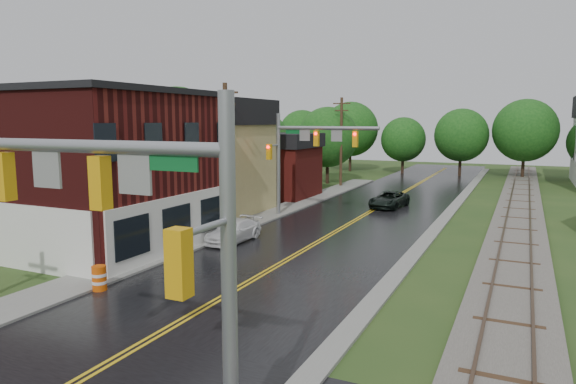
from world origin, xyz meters
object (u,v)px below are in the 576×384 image
Objects in this scene: tree_left_c at (260,143)px; construction_barrel at (99,278)px; suv_dark at (389,200)px; brick_building at (70,167)px; tree_left_a at (72,143)px; traffic_signal_near at (132,213)px; tree_left_b at (178,132)px; pickup_white at (234,231)px; utility_pole_c at (341,140)px; traffic_signal_far at (306,146)px; utility_pole_b at (226,153)px; tree_left_e at (329,139)px.

construction_barrel is (8.98, -30.65, -4.01)m from tree_left_c.
suv_dark is at bearing -23.82° from tree_left_c.
tree_left_a is at bearing 136.87° from brick_building.
traffic_signal_near is 36.73m from tree_left_b.
utility_pole_c is at bearing 97.67° from pickup_white.
traffic_signal_near is 0.96× the size of tree_left_c.
pickup_white is at bearing -95.76° from traffic_signal_far.
utility_pole_c reaches higher than traffic_signal_near.
utility_pole_b is (-10.27, 20.00, -0.25)m from traffic_signal_near.
utility_pole_c is at bearing 78.91° from brick_building.
tree_left_c reaches higher than traffic_signal_far.
tree_left_b is at bearing -169.29° from suv_dark.
utility_pole_c is 1.04× the size of tree_left_a.
tree_left_c is at bearing 71.57° from tree_left_a.
tree_left_b is 26.62m from construction_barrel.
traffic_signal_far is at bearing 105.52° from traffic_signal_near.
tree_left_c is 1.86× the size of pickup_white.
tree_left_a is 26.40m from tree_left_e.
traffic_signal_near is 18.88m from pickup_white.
utility_pole_c is 2.18× the size of pickup_white.
utility_pole_b is 5.87m from pickup_white.
tree_left_e is 27.95m from pickup_white.
utility_pole_c is 0.93× the size of tree_left_b.
tree_left_e is at bearing 101.51° from pickup_white.
tree_left_b is 2.35× the size of pickup_white.
traffic_signal_near is 43.24m from utility_pole_c.
utility_pole_c reaches higher than tree_left_a.
utility_pole_b reaches higher than suv_dark.
utility_pole_c is at bearing 101.09° from traffic_signal_far.
tree_left_a is at bearing -179.55° from utility_pole_b.
traffic_signal_far is at bearing -18.81° from tree_left_b.
utility_pole_c is 2.79m from tree_left_e.
tree_left_a reaches higher than tree_left_e.
utility_pole_c reaches higher than tree_left_e.
pickup_white is (9.53, -21.26, -3.91)m from tree_left_c.
tree_left_c is (-7.05, -4.10, -0.21)m from utility_pole_c.
tree_left_e reaches higher than construction_barrel.
tree_left_a is 18.98m from tree_left_c.
tree_left_b reaches higher than construction_barrel.
suv_dark is (7.60, -10.57, -4.09)m from utility_pole_c.
tree_left_b is at bearing 125.49° from traffic_signal_near.
utility_pole_b reaches higher than construction_barrel.
construction_barrel is (1.93, -34.75, -4.22)m from utility_pole_c.
construction_barrel is (-8.34, 7.25, -4.47)m from traffic_signal_near.
pickup_white is at bearing -103.06° from suv_dark.
construction_barrel is at bearing -81.39° from utility_pole_b.
tree_left_a reaches higher than brick_building.
construction_barrel is at bearing -97.19° from suv_dark.
traffic_signal_near is 0.85× the size of tree_left_a.
suv_dark is (-2.67, 31.43, -4.34)m from traffic_signal_near.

